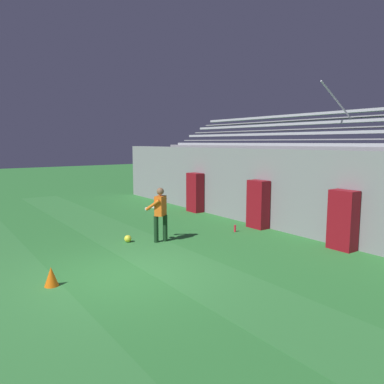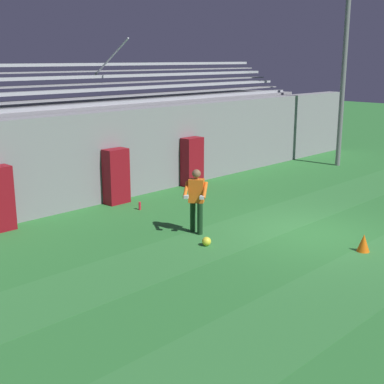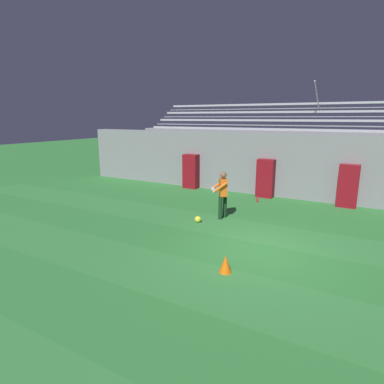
# 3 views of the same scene
# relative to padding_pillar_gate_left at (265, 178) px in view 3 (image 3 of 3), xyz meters

# --- Properties ---
(ground_plane) EXTENTS (80.00, 80.00, 0.00)m
(ground_plane) POSITION_rel_padding_pillar_gate_left_xyz_m (1.66, -5.95, -0.85)
(ground_plane) COLOR #2D7533
(turf_stripe_mid) EXTENTS (28.00, 1.86, 0.01)m
(turf_stripe_mid) POSITION_rel_padding_pillar_gate_left_xyz_m (1.66, -8.24, -0.85)
(turf_stripe_mid) COLOR #337A38
(turf_stripe_mid) RESTS_ON ground
(turf_stripe_far) EXTENTS (28.00, 1.86, 0.01)m
(turf_stripe_far) POSITION_rel_padding_pillar_gate_left_xyz_m (1.66, -4.52, -0.85)
(turf_stripe_far) COLOR #337A38
(turf_stripe_far) RESTS_ON ground
(back_wall) EXTENTS (24.00, 0.60, 2.80)m
(back_wall) POSITION_rel_padding_pillar_gate_left_xyz_m (1.66, 0.55, 0.55)
(back_wall) COLOR gray
(back_wall) RESTS_ON ground
(padding_pillar_gate_left) EXTENTS (0.75, 0.44, 1.70)m
(padding_pillar_gate_left) POSITION_rel_padding_pillar_gate_left_xyz_m (0.00, 0.00, 0.00)
(padding_pillar_gate_left) COLOR maroon
(padding_pillar_gate_left) RESTS_ON ground
(padding_pillar_gate_right) EXTENTS (0.75, 0.44, 1.70)m
(padding_pillar_gate_right) POSITION_rel_padding_pillar_gate_left_xyz_m (3.32, 0.00, 0.00)
(padding_pillar_gate_right) COLOR maroon
(padding_pillar_gate_right) RESTS_ON ground
(padding_pillar_far_left) EXTENTS (0.75, 0.44, 1.70)m
(padding_pillar_far_left) POSITION_rel_padding_pillar_gate_left_xyz_m (-3.82, 0.00, 0.00)
(padding_pillar_far_left) COLOR maroon
(padding_pillar_far_left) RESTS_ON ground
(bleacher_stand) EXTENTS (18.00, 3.35, 5.03)m
(bleacher_stand) POSITION_rel_padding_pillar_gate_left_xyz_m (1.66, 2.54, 0.65)
(bleacher_stand) COLOR gray
(bleacher_stand) RESTS_ON ground
(goalkeeper) EXTENTS (0.72, 0.74, 1.67)m
(goalkeeper) POSITION_rel_padding_pillar_gate_left_xyz_m (-0.38, -3.80, 0.10)
(goalkeeper) COLOR #143319
(goalkeeper) RESTS_ON ground
(soccer_ball) EXTENTS (0.22, 0.22, 0.22)m
(soccer_ball) POSITION_rel_padding_pillar_gate_left_xyz_m (-0.90, -4.64, -0.74)
(soccer_ball) COLOR yellow
(soccer_ball) RESTS_ON ground
(traffic_cone) EXTENTS (0.30, 0.30, 0.42)m
(traffic_cone) POSITION_rel_padding_pillar_gate_left_xyz_m (1.38, -7.50, -0.64)
(traffic_cone) COLOR orange
(traffic_cone) RESTS_ON ground
(water_bottle) EXTENTS (0.07, 0.07, 0.24)m
(water_bottle) POSITION_rel_padding_pillar_gate_left_xyz_m (0.01, -1.08, -0.73)
(water_bottle) COLOR red
(water_bottle) RESTS_ON ground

